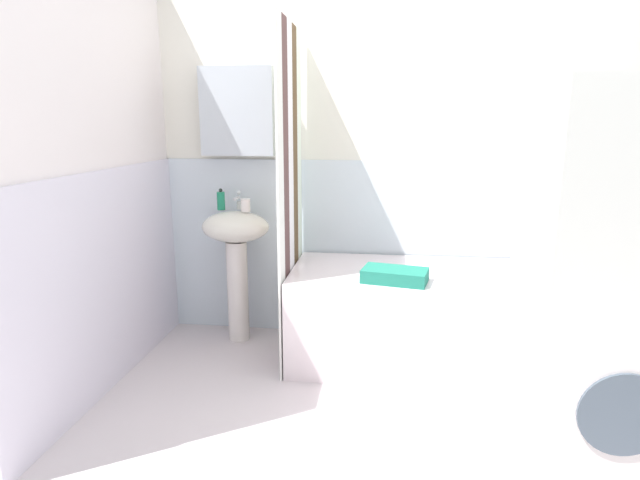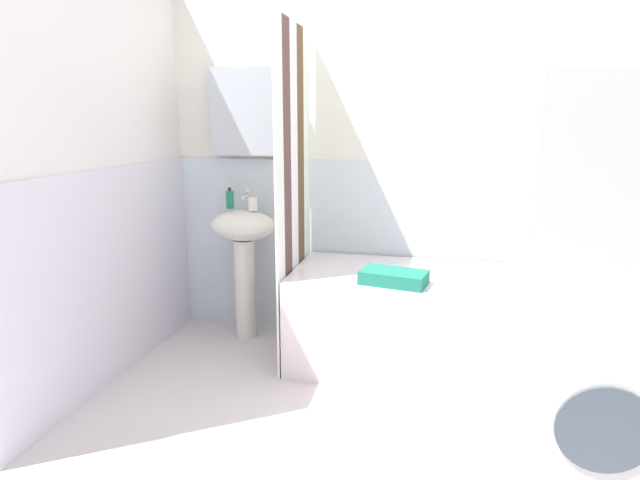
{
  "view_description": "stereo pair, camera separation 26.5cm",
  "coord_description": "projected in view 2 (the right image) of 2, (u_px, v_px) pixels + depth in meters",
  "views": [
    {
      "loc": [
        -0.04,
        -2.19,
        1.45
      ],
      "look_at": [
        -0.42,
        0.67,
        0.79
      ],
      "focal_mm": 29.3,
      "sensor_mm": 36.0,
      "label": 1
    },
    {
      "loc": [
        0.22,
        -2.15,
        1.45
      ],
      "look_at": [
        -0.42,
        0.67,
        0.79
      ],
      "focal_mm": 29.3,
      "sensor_mm": 36.0,
      "label": 2
    }
  ],
  "objects": [
    {
      "name": "ground_plane",
      "position": [
        376.0,
        446.0,
        2.42
      ],
      "size": [
        4.8,
        5.6,
        0.04
      ],
      "primitive_type": "cube",
      "color": "silver"
    },
    {
      "name": "wall_left_tiled",
      "position": [
        99.0,
        184.0,
        2.83
      ],
      "size": [
        0.07,
        1.81,
        2.4
      ],
      "color": "silver",
      "rests_on": "ground_plane"
    },
    {
      "name": "towel_folded",
      "position": [
        394.0,
        277.0,
        2.87
      ],
      "size": [
        0.39,
        0.27,
        0.07
      ],
      "primitive_type": "cube",
      "rotation": [
        0.0,
        0.0,
        -0.19
      ],
      "color": "#1F7561",
      "rests_on": "bathtub"
    },
    {
      "name": "soap_dispenser",
      "position": [
        230.0,
        199.0,
        3.48
      ],
      "size": [
        0.05,
        0.05,
        0.14
      ],
      "color": "#1B7D58",
      "rests_on": "sink"
    },
    {
      "name": "toothbrush_cup",
      "position": [
        253.0,
        204.0,
        3.39
      ],
      "size": [
        0.06,
        0.06,
        0.08
      ],
      "primitive_type": "cylinder",
      "color": "white",
      "rests_on": "sink"
    },
    {
      "name": "shower_curtain",
      "position": [
        294.0,
        198.0,
        3.13
      ],
      "size": [
        0.01,
        0.74,
        2.0
      ],
      "color": "white",
      "rests_on": "ground_plane"
    },
    {
      "name": "bathtub",
      "position": [
        430.0,
        321.0,
        3.11
      ],
      "size": [
        1.63,
        0.74,
        0.58
      ],
      "primitive_type": "cube",
      "color": "white",
      "rests_on": "ground_plane"
    },
    {
      "name": "body_wash_bottle",
      "position": [
        555.0,
        251.0,
        3.14
      ],
      "size": [
        0.05,
        0.05,
        0.23
      ],
      "color": "white",
      "rests_on": "bathtub"
    },
    {
      "name": "sink",
      "position": [
        244.0,
        245.0,
        3.47
      ],
      "size": [
        0.44,
        0.34,
        0.88
      ],
      "color": "silver",
      "rests_on": "ground_plane"
    },
    {
      "name": "washer_dryer_stack",
      "position": [
        593.0,
        299.0,
        1.95
      ],
      "size": [
        0.58,
        0.61,
        1.6
      ],
      "color": "white",
      "rests_on": "ground_plane"
    },
    {
      "name": "wall_back_tiled",
      "position": [
        394.0,
        170.0,
        3.37
      ],
      "size": [
        3.6,
        0.18,
        2.4
      ],
      "color": "white",
      "rests_on": "ground_plane"
    },
    {
      "name": "shampoo_bottle",
      "position": [
        533.0,
        252.0,
        3.19
      ],
      "size": [
        0.06,
        0.06,
        0.19
      ],
      "color": "#312832",
      "rests_on": "bathtub"
    },
    {
      "name": "faucet",
      "position": [
        247.0,
        199.0,
        3.48
      ],
      "size": [
        0.03,
        0.12,
        0.12
      ],
      "color": "silver",
      "rests_on": "sink"
    }
  ]
}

